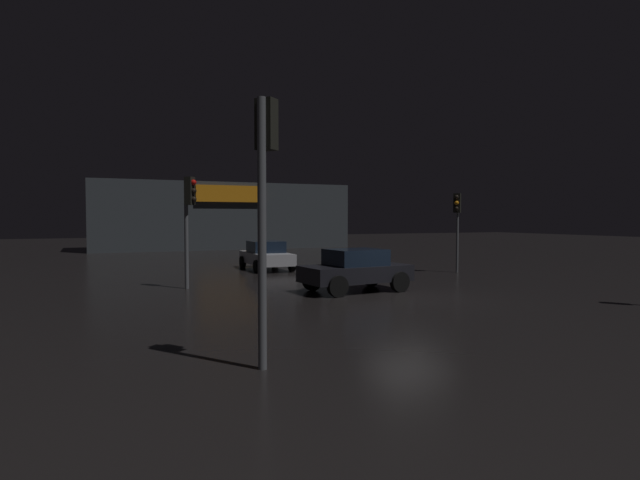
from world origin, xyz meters
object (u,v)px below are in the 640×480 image
Objects in this scene: store_building at (221,216)px; traffic_signal_cross_right at (457,213)px; traffic_signal_main at (189,209)px; car_far at (266,255)px; car_crossing at (356,269)px; traffic_signal_opposite at (265,181)px.

store_building is 25.24m from traffic_signal_cross_right.
traffic_signal_main reaches higher than traffic_signal_cross_right.
traffic_signal_main reaches higher than car_far.
traffic_signal_main is 1.03× the size of car_crossing.
car_far is (4.80, 5.64, -2.18)m from traffic_signal_main.
traffic_signal_main is at bearing -130.42° from car_far.
traffic_signal_cross_right is (5.27, -24.68, 0.06)m from store_building.
traffic_signal_cross_right is (12.53, 0.51, -0.08)m from traffic_signal_main.
traffic_signal_opposite reaches higher than traffic_signal_main.
traffic_signal_opposite is 17.29m from traffic_signal_cross_right.
car_crossing is at bearing -87.41° from car_far.
traffic_signal_cross_right is 9.50m from car_far.
store_building is at bearing 73.94° from traffic_signal_main.
traffic_signal_opposite is 1.17× the size of car_crossing.
traffic_signal_cross_right reaches higher than car_far.
store_building is 5.41× the size of car_crossing.
traffic_signal_main is at bearing 149.38° from car_crossing.
traffic_signal_opposite reaches higher than traffic_signal_cross_right.
traffic_signal_main is at bearing 86.61° from traffic_signal_opposite.
traffic_signal_main is 0.99× the size of car_far.
traffic_signal_main reaches higher than car_crossing.
traffic_signal_opposite is 17.39m from car_far.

